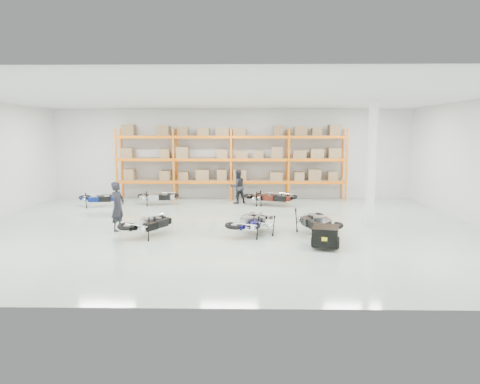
{
  "coord_description": "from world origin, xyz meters",
  "views": [
    {
      "loc": [
        0.81,
        -14.71,
        3.31
      ],
      "look_at": [
        0.52,
        1.21,
        1.1
      ],
      "focal_mm": 32.0,
      "sensor_mm": 36.0,
      "label": 1
    }
  ],
  "objects_px": {
    "trailer": "(325,236)",
    "moto_back_a": "(99,196)",
    "moto_back_b": "(158,194)",
    "moto_back_d": "(275,195)",
    "person_back": "(238,187)",
    "moto_blue_centre": "(249,219)",
    "person_left": "(118,206)",
    "moto_touring_right": "(317,218)",
    "moto_silver_left": "(262,219)",
    "moto_back_c": "(264,194)",
    "moto_black_far_left": "(148,220)"
  },
  "relations": [
    {
      "from": "moto_back_a",
      "to": "moto_back_d",
      "type": "distance_m",
      "value": 7.95
    },
    {
      "from": "trailer",
      "to": "moto_back_a",
      "type": "relative_size",
      "value": 0.97
    },
    {
      "from": "trailer",
      "to": "moto_back_c",
      "type": "bearing_deg",
      "value": 114.89
    },
    {
      "from": "moto_blue_centre",
      "to": "moto_back_c",
      "type": "distance_m",
      "value": 6.0
    },
    {
      "from": "moto_black_far_left",
      "to": "moto_back_c",
      "type": "distance_m",
      "value": 7.34
    },
    {
      "from": "moto_blue_centre",
      "to": "moto_silver_left",
      "type": "xyz_separation_m",
      "value": [
        0.44,
        0.36,
        -0.05
      ]
    },
    {
      "from": "moto_black_far_left",
      "to": "person_left",
      "type": "bearing_deg",
      "value": -3.26
    },
    {
      "from": "moto_blue_centre",
      "to": "person_back",
      "type": "xyz_separation_m",
      "value": [
        -0.52,
        6.35,
        0.26
      ]
    },
    {
      "from": "trailer",
      "to": "moto_blue_centre",
      "type": "bearing_deg",
      "value": 158.44
    },
    {
      "from": "moto_back_d",
      "to": "person_left",
      "type": "bearing_deg",
      "value": 155.38
    },
    {
      "from": "moto_silver_left",
      "to": "moto_back_d",
      "type": "height_order",
      "value": "moto_back_d"
    },
    {
      "from": "moto_back_a",
      "to": "moto_blue_centre",
      "type": "bearing_deg",
      "value": -134.16
    },
    {
      "from": "moto_black_far_left",
      "to": "person_back",
      "type": "distance_m",
      "value": 7.12
    },
    {
      "from": "moto_touring_right",
      "to": "moto_back_a",
      "type": "height_order",
      "value": "moto_touring_right"
    },
    {
      "from": "moto_touring_right",
      "to": "person_left",
      "type": "bearing_deg",
      "value": 163.3
    },
    {
      "from": "person_left",
      "to": "person_back",
      "type": "distance_m",
      "value": 6.97
    },
    {
      "from": "moto_silver_left",
      "to": "moto_back_d",
      "type": "bearing_deg",
      "value": -88.16
    },
    {
      "from": "moto_silver_left",
      "to": "moto_back_c",
      "type": "xyz_separation_m",
      "value": [
        0.27,
        5.6,
        0.0
      ]
    },
    {
      "from": "moto_black_far_left",
      "to": "person_left",
      "type": "xyz_separation_m",
      "value": [
        -1.22,
        0.82,
        0.31
      ]
    },
    {
      "from": "moto_blue_centre",
      "to": "moto_silver_left",
      "type": "height_order",
      "value": "moto_blue_centre"
    },
    {
      "from": "moto_black_far_left",
      "to": "moto_back_d",
      "type": "xyz_separation_m",
      "value": [
        4.41,
        5.86,
        -0.0
      ]
    },
    {
      "from": "moto_back_d",
      "to": "person_left",
      "type": "height_order",
      "value": "person_left"
    },
    {
      "from": "moto_silver_left",
      "to": "moto_black_far_left",
      "type": "relative_size",
      "value": 0.91
    },
    {
      "from": "moto_back_a",
      "to": "moto_back_d",
      "type": "bearing_deg",
      "value": -93.79
    },
    {
      "from": "moto_blue_centre",
      "to": "moto_touring_right",
      "type": "relative_size",
      "value": 0.93
    },
    {
      "from": "trailer",
      "to": "moto_back_a",
      "type": "xyz_separation_m",
      "value": [
        -8.97,
        6.89,
        0.12
      ]
    },
    {
      "from": "moto_black_far_left",
      "to": "moto_back_d",
      "type": "height_order",
      "value": "moto_black_far_left"
    },
    {
      "from": "trailer",
      "to": "moto_back_d",
      "type": "height_order",
      "value": "moto_back_d"
    },
    {
      "from": "trailer",
      "to": "person_back",
      "type": "relative_size",
      "value": 0.98
    },
    {
      "from": "moto_black_far_left",
      "to": "moto_back_d",
      "type": "bearing_deg",
      "value": -96.25
    },
    {
      "from": "trailer",
      "to": "moto_back_a",
      "type": "height_order",
      "value": "moto_back_a"
    },
    {
      "from": "moto_back_c",
      "to": "moto_back_a",
      "type": "bearing_deg",
      "value": 83.99
    },
    {
      "from": "moto_blue_centre",
      "to": "moto_back_b",
      "type": "xyz_separation_m",
      "value": [
        -4.2,
        5.85,
        -0.04
      ]
    },
    {
      "from": "moto_back_b",
      "to": "person_back",
      "type": "xyz_separation_m",
      "value": [
        3.68,
        0.5,
        0.3
      ]
    },
    {
      "from": "trailer",
      "to": "moto_back_b",
      "type": "height_order",
      "value": "moto_back_b"
    },
    {
      "from": "moto_back_c",
      "to": "person_left",
      "type": "height_order",
      "value": "person_left"
    },
    {
      "from": "moto_back_b",
      "to": "person_left",
      "type": "relative_size",
      "value": 0.97
    },
    {
      "from": "moto_silver_left",
      "to": "moto_back_a",
      "type": "relative_size",
      "value": 0.98
    },
    {
      "from": "moto_silver_left",
      "to": "person_left",
      "type": "relative_size",
      "value": 0.94
    },
    {
      "from": "moto_touring_right",
      "to": "moto_back_c",
      "type": "xyz_separation_m",
      "value": [
        -1.49,
        5.92,
        -0.09
      ]
    },
    {
      "from": "moto_back_b",
      "to": "moto_back_d",
      "type": "distance_m",
      "value": 5.38
    },
    {
      "from": "moto_back_a",
      "to": "moto_back_b",
      "type": "xyz_separation_m",
      "value": [
        2.57,
        0.51,
        0.0
      ]
    },
    {
      "from": "moto_touring_right",
      "to": "person_back",
      "type": "distance_m",
      "value": 6.87
    },
    {
      "from": "moto_back_a",
      "to": "person_back",
      "type": "height_order",
      "value": "person_back"
    },
    {
      "from": "moto_blue_centre",
      "to": "moto_back_c",
      "type": "xyz_separation_m",
      "value": [
        0.71,
        5.96,
        -0.05
      ]
    },
    {
      "from": "moto_touring_right",
      "to": "moto_back_c",
      "type": "distance_m",
      "value": 6.1
    },
    {
      "from": "moto_touring_right",
      "to": "moto_back_a",
      "type": "bearing_deg",
      "value": 137.44
    },
    {
      "from": "moto_back_b",
      "to": "moto_back_d",
      "type": "bearing_deg",
      "value": -99.04
    },
    {
      "from": "moto_silver_left",
      "to": "moto_back_a",
      "type": "bearing_deg",
      "value": -24.83
    },
    {
      "from": "trailer",
      "to": "moto_back_b",
      "type": "distance_m",
      "value": 9.79
    }
  ]
}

